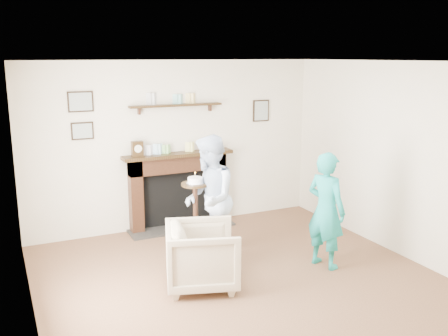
{
  "coord_description": "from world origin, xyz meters",
  "views": [
    {
      "loc": [
        -2.45,
        -4.49,
        2.56
      ],
      "look_at": [
        0.06,
        0.9,
        1.22
      ],
      "focal_mm": 40.0,
      "sensor_mm": 36.0,
      "label": 1
    }
  ],
  "objects_px": {
    "armchair": "(203,285)",
    "woman": "(323,265)",
    "man": "(210,259)",
    "pedestal_table": "(195,205)"
  },
  "relations": [
    {
      "from": "man",
      "to": "pedestal_table",
      "type": "distance_m",
      "value": 0.73
    },
    {
      "from": "man",
      "to": "armchair",
      "type": "bearing_deg",
      "value": -6.73
    },
    {
      "from": "armchair",
      "to": "woman",
      "type": "distance_m",
      "value": 1.59
    },
    {
      "from": "armchair",
      "to": "man",
      "type": "bearing_deg",
      "value": -12.14
    },
    {
      "from": "armchair",
      "to": "pedestal_table",
      "type": "distance_m",
      "value": 1.1
    },
    {
      "from": "man",
      "to": "woman",
      "type": "distance_m",
      "value": 1.44
    },
    {
      "from": "man",
      "to": "pedestal_table",
      "type": "bearing_deg",
      "value": -122.21
    },
    {
      "from": "armchair",
      "to": "woman",
      "type": "height_order",
      "value": "woman"
    },
    {
      "from": "woman",
      "to": "pedestal_table",
      "type": "xyz_separation_m",
      "value": [
        -1.33,
        0.94,
        0.7
      ]
    },
    {
      "from": "man",
      "to": "woman",
      "type": "bearing_deg",
      "value": 80.46
    }
  ]
}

